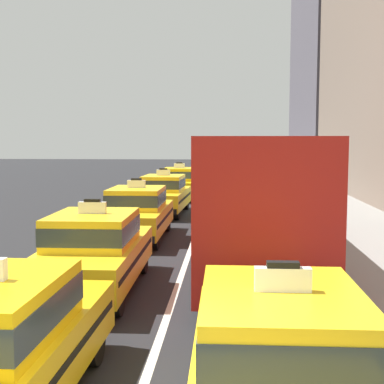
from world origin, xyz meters
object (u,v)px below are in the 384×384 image
(taxi_left_second, at_px, (94,250))
(bus_right_second, at_px, (252,190))
(taxi_left_third, at_px, (137,212))
(taxi_right_nearest, at_px, (280,362))
(box_truck_right_third, at_px, (241,169))
(taxi_left_fifth, at_px, (179,183))
(taxi_left_fourth, at_px, (164,194))

(taxi_left_second, distance_m, bus_right_second, 4.99)
(taxi_left_second, xyz_separation_m, taxi_left_third, (-0.10, 5.75, 0.00))
(taxi_left_second, bearing_deg, taxi_right_nearest, -58.05)
(taxi_right_nearest, distance_m, box_truck_right_third, 20.02)
(taxi_left_fifth, bearing_deg, taxi_left_second, -90.58)
(box_truck_right_third, bearing_deg, taxi_left_fourth, -135.81)
(taxi_left_fifth, height_order, bus_right_second, bus_right_second)
(taxi_left_fourth, bearing_deg, taxi_right_nearest, -78.99)
(taxi_left_second, relative_size, taxi_left_fifth, 1.00)
(taxi_right_nearest, bearing_deg, taxi_left_fifth, 97.90)
(taxi_left_second, distance_m, taxi_right_nearest, 6.25)
(taxi_left_fifth, distance_m, box_truck_right_third, 4.20)
(taxi_left_second, relative_size, taxi_right_nearest, 1.00)
(taxi_left_second, relative_size, taxi_left_fourth, 0.99)
(taxi_left_fifth, bearing_deg, bus_right_second, -76.76)
(bus_right_second, height_order, box_truck_right_third, box_truck_right_third)
(box_truck_right_third, bearing_deg, bus_right_second, -89.84)
(taxi_left_third, bearing_deg, taxi_left_second, -89.01)
(taxi_right_nearest, height_order, bus_right_second, bus_right_second)
(taxi_left_second, relative_size, bus_right_second, 0.41)
(taxi_left_third, bearing_deg, box_truck_right_third, 68.76)
(taxi_left_third, xyz_separation_m, box_truck_right_third, (3.48, 8.95, 0.90))
(taxi_left_second, bearing_deg, bus_right_second, 45.88)
(taxi_right_nearest, relative_size, box_truck_right_third, 0.65)
(taxi_left_second, height_order, taxi_right_nearest, same)
(taxi_right_nearest, xyz_separation_m, box_truck_right_third, (0.07, 20.00, 0.90))
(taxi_left_third, height_order, taxi_right_nearest, same)
(taxi_left_fifth, relative_size, taxi_right_nearest, 1.00)
(taxi_left_second, height_order, taxi_left_third, same)
(bus_right_second, bearing_deg, taxi_right_nearest, -90.66)
(taxi_left_second, height_order, taxi_left_fourth, same)
(bus_right_second, distance_m, box_truck_right_third, 11.19)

